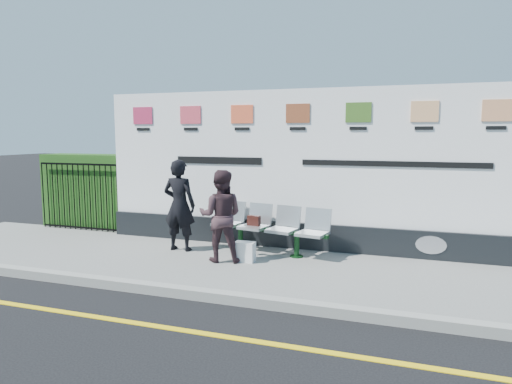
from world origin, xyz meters
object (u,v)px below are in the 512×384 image
(bench, at_px, (268,240))
(woman_right, at_px, (221,216))
(billboard, at_px, (298,180))
(woman_left, at_px, (179,205))

(bench, distance_m, woman_right, 1.12)
(billboard, bearing_deg, woman_left, -155.71)
(bench, relative_size, woman_left, 1.31)
(woman_right, bearing_deg, woman_left, -36.03)
(woman_left, bearing_deg, billboard, -156.97)
(billboard, bearing_deg, woman_right, -127.22)
(billboard, height_order, woman_left, billboard)
(billboard, distance_m, bench, 1.28)
(billboard, distance_m, woman_left, 2.28)
(woman_left, height_order, woman_right, woman_left)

